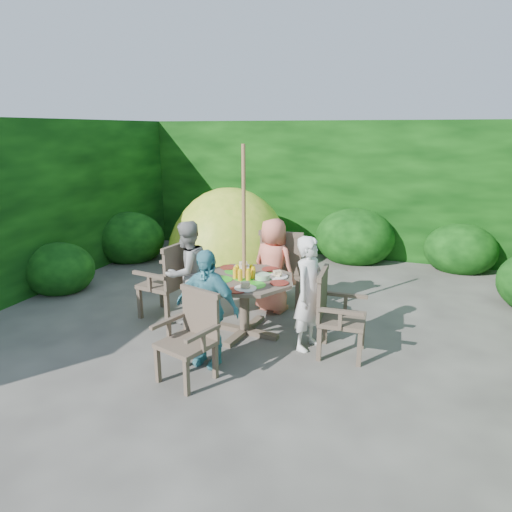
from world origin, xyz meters
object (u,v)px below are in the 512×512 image
(garden_chair_back, at_px, (283,266))
(child_right, at_px, (309,294))
(garden_chair_left, at_px, (168,279))
(child_front, at_px, (207,308))
(garden_chair_front, at_px, (191,335))
(parasol_pole, at_px, (244,244))
(dome_tent, at_px, (229,264))
(patio_table, at_px, (245,287))
(child_left, at_px, (187,272))
(garden_chair_right, at_px, (335,312))
(child_back, at_px, (273,266))

(garden_chair_back, xyz_separation_m, child_right, (0.64, -1.18, 0.09))
(garden_chair_left, bearing_deg, child_front, 55.13)
(garden_chair_front, bearing_deg, child_front, 102.65)
(parasol_pole, distance_m, child_front, 0.94)
(garden_chair_back, bearing_deg, child_front, 78.57)
(garden_chair_left, relative_size, dome_tent, 0.34)
(patio_table, relative_size, garden_chair_front, 1.59)
(garden_chair_left, relative_size, child_front, 0.78)
(garden_chair_front, height_order, dome_tent, dome_tent)
(parasol_pole, xyz_separation_m, child_left, (-0.79, 0.10, -0.46))
(child_front, bearing_deg, child_left, 133.79)
(garden_chair_back, bearing_deg, child_right, 114.74)
(garden_chair_right, xyz_separation_m, garden_chair_left, (-2.18, 0.28, 0.03))
(parasol_pole, distance_m, child_right, 0.93)
(patio_table, relative_size, parasol_pole, 0.60)
(parasol_pole, height_order, child_front, parasol_pole)
(dome_tent, bearing_deg, patio_table, -47.08)
(garden_chair_right, relative_size, child_right, 0.70)
(garden_chair_left, height_order, garden_chair_front, garden_chair_left)
(child_left, distance_m, dome_tent, 2.64)
(garden_chair_front, relative_size, child_back, 0.67)
(patio_table, xyz_separation_m, garden_chair_right, (1.09, -0.15, -0.11))
(child_right, relative_size, child_front, 1.04)
(garden_chair_front, bearing_deg, garden_chair_back, 100.08)
(parasol_pole, distance_m, garden_chair_front, 1.28)
(dome_tent, bearing_deg, garden_chair_left, -68.68)
(parasol_pole, distance_m, garden_chair_left, 1.25)
(garden_chair_left, relative_size, garden_chair_back, 0.93)
(parasol_pole, height_order, child_right, parasol_pole)
(patio_table, xyz_separation_m, child_front, (-0.10, -0.79, 0.03))
(patio_table, bearing_deg, garden_chair_right, -7.79)
(child_right, bearing_deg, garden_chair_back, 45.70)
(patio_table, distance_m, child_front, 0.80)
(child_right, bearing_deg, garden_chair_front, 154.63)
(garden_chair_right, height_order, garden_chair_front, garden_chair_right)
(garden_chair_back, distance_m, garden_chair_front, 2.20)
(dome_tent, bearing_deg, parasol_pole, -47.16)
(parasol_pole, bearing_deg, patio_table, 5.76)
(child_back, bearing_deg, child_right, 143.73)
(child_left, distance_m, child_front, 1.13)
(child_right, bearing_deg, patio_table, 99.98)
(garden_chair_left, height_order, child_back, child_back)
(garden_chair_left, xyz_separation_m, child_right, (1.88, -0.23, 0.13))
(garden_chair_back, bearing_deg, garden_chair_right, 123.56)
(garden_chair_right, relative_size, dome_tent, 0.32)
(parasol_pole, bearing_deg, dome_tent, 116.69)
(child_left, bearing_deg, parasol_pole, 103.79)
(child_left, height_order, child_back, child_left)
(child_left, bearing_deg, garden_chair_front, 50.10)
(child_back, xyz_separation_m, child_front, (-0.20, -1.59, -0.01))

